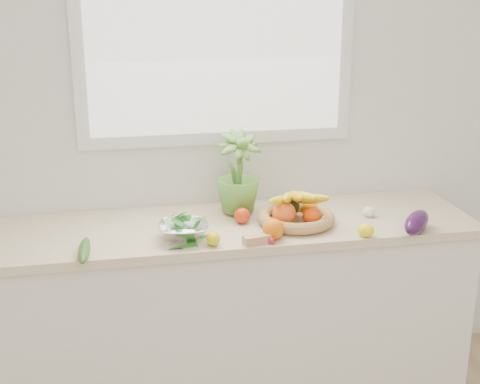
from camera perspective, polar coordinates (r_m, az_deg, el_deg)
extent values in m
cube|color=white|center=(3.19, -2.02, 6.84)|extent=(4.50, 0.02, 2.70)
cube|color=silver|center=(3.22, -0.96, -10.50)|extent=(2.20, 0.58, 0.86)
cube|color=beige|center=(3.03, -1.00, -3.00)|extent=(2.24, 0.62, 0.04)
cube|color=white|center=(3.12, -2.05, 14.02)|extent=(1.30, 0.03, 1.10)
cube|color=white|center=(3.10, -1.99, 13.99)|extent=(1.18, 0.01, 0.98)
sphere|color=orange|center=(2.83, 2.84, -3.18)|extent=(0.12, 0.12, 0.09)
ellipsoid|color=#CEC50B|center=(2.77, -2.30, -4.00)|extent=(0.06, 0.08, 0.06)
ellipsoid|color=yellow|center=(2.83, 2.66, -3.57)|extent=(0.06, 0.07, 0.05)
ellipsoid|color=#FEFF0D|center=(2.91, 10.68, -3.23)|extent=(0.09, 0.09, 0.06)
sphere|color=red|center=(3.01, 0.17, -2.03)|extent=(0.08, 0.08, 0.07)
cube|color=tan|center=(2.79, 1.46, -4.07)|extent=(0.12, 0.07, 0.04)
ellipsoid|color=white|center=(3.00, 7.43, -2.46)|extent=(0.07, 0.07, 0.05)
ellipsoid|color=white|center=(3.12, 3.25, -1.60)|extent=(0.06, 0.06, 0.04)
ellipsoid|color=white|center=(3.15, 10.94, -1.66)|extent=(0.07, 0.07, 0.05)
ellipsoid|color=#30103A|center=(3.00, 14.84, -2.51)|extent=(0.22, 0.23, 0.09)
ellipsoid|color=#245418|center=(2.74, -13.14, -4.86)|extent=(0.06, 0.26, 0.05)
sphere|color=red|center=(2.79, 2.70, -4.15)|extent=(0.04, 0.04, 0.03)
imported|color=#5A9034|center=(3.08, -0.16, 1.73)|extent=(0.25, 0.25, 0.38)
cylinder|color=tan|center=(3.02, 4.80, -2.60)|extent=(0.31, 0.31, 0.01)
torus|color=tan|center=(3.01, 4.82, -2.15)|extent=(0.37, 0.37, 0.05)
sphere|color=orange|center=(2.96, 3.78, -1.82)|extent=(0.11, 0.11, 0.11)
sphere|color=#FA4507|center=(2.97, 6.14, -2.05)|extent=(0.08, 0.08, 0.08)
sphere|color=orange|center=(3.07, 5.94, -1.43)|extent=(0.08, 0.08, 0.08)
ellipsoid|color=black|center=(3.06, 4.30, -1.11)|extent=(0.09, 0.09, 0.11)
ellipsoid|color=yellow|center=(2.96, 3.52, -0.74)|extent=(0.18, 0.20, 0.10)
ellipsoid|color=yellow|center=(2.97, 4.11, -0.48)|extent=(0.12, 0.23, 0.10)
ellipsoid|color=yellow|center=(2.97, 4.73, -0.36)|extent=(0.05, 0.24, 0.10)
ellipsoid|color=yellow|center=(2.98, 5.30, -0.40)|extent=(0.10, 0.24, 0.10)
ellipsoid|color=#EAAF13|center=(2.99, 5.93, -0.58)|extent=(0.17, 0.21, 0.10)
cylinder|color=silver|center=(2.85, -4.83, -3.86)|extent=(0.09, 0.09, 0.02)
imported|color=silver|center=(2.84, -4.85, -3.23)|extent=(0.23, 0.23, 0.05)
ellipsoid|color=#1E5E17|center=(2.82, -4.87, -2.46)|extent=(0.17, 0.17, 0.07)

